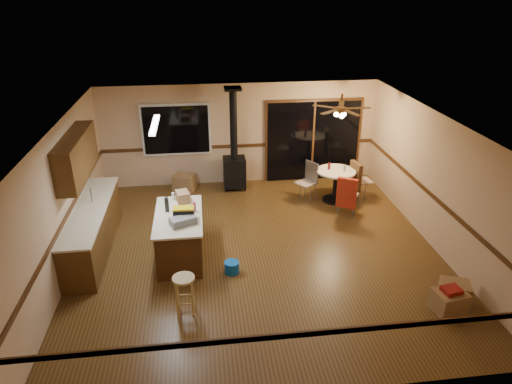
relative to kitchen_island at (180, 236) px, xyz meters
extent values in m
plane|color=#523616|center=(1.50, 0.00, -0.45)|extent=(7.00, 7.00, 0.00)
plane|color=silver|center=(1.50, 0.00, 2.15)|extent=(7.00, 7.00, 0.00)
plane|color=tan|center=(1.50, 3.50, 0.85)|extent=(7.00, 0.00, 7.00)
plane|color=tan|center=(1.50, -3.50, 0.85)|extent=(7.00, 0.00, 7.00)
plane|color=tan|center=(-2.00, 0.00, 0.85)|extent=(0.00, 7.00, 7.00)
plane|color=tan|center=(5.00, 0.00, 0.85)|extent=(0.00, 7.00, 7.00)
cube|color=black|center=(-0.10, 3.45, 1.05)|extent=(1.72, 0.10, 1.32)
cube|color=black|center=(3.40, 3.45, 0.60)|extent=(2.52, 0.10, 2.10)
cube|color=#4F3114|center=(-1.70, 0.50, -0.02)|extent=(0.60, 3.00, 0.86)
cube|color=beige|center=(-1.70, 0.50, 0.43)|extent=(0.64, 3.04, 0.04)
cube|color=#4F3114|center=(-1.83, 0.70, 1.45)|extent=(0.35, 2.00, 0.80)
cube|color=#452611|center=(0.00, 0.00, -0.02)|extent=(0.80, 1.60, 0.86)
cube|color=beige|center=(0.00, 0.00, 0.43)|extent=(0.88, 1.68, 0.04)
cube|color=black|center=(1.30, 3.05, 0.00)|extent=(0.55, 0.50, 0.75)
cylinder|color=black|center=(1.30, 3.05, 1.26)|extent=(0.18, 0.18, 1.77)
cylinder|color=brown|center=(3.64, 2.05, 1.80)|extent=(0.24, 0.24, 0.10)
cylinder|color=brown|center=(3.64, 2.05, 2.07)|extent=(0.05, 0.05, 0.16)
sphere|color=#FFD88C|center=(3.64, 2.05, 1.68)|extent=(0.16, 0.16, 0.16)
cube|color=white|center=(-0.30, 0.30, 2.11)|extent=(0.10, 1.20, 0.04)
cube|color=slate|center=(0.10, -0.36, 0.52)|extent=(0.51, 0.41, 0.14)
cube|color=black|center=(0.11, -0.17, 0.55)|extent=(0.39, 0.22, 0.21)
cube|color=gold|center=(0.11, -0.17, 0.67)|extent=(0.39, 0.22, 0.03)
cube|color=olive|center=(0.08, 0.57, 0.55)|extent=(0.30, 0.36, 0.21)
cylinder|color=black|center=(-0.21, 0.19, 0.59)|extent=(0.10, 0.10, 0.28)
cylinder|color=#D84C8C|center=(0.30, 0.10, 0.55)|extent=(0.08, 0.08, 0.20)
cylinder|color=white|center=(-0.11, 0.67, 0.53)|extent=(0.06, 0.06, 0.16)
cylinder|color=tan|center=(0.11, -1.64, -0.13)|extent=(0.47, 0.47, 0.65)
cylinder|color=blue|center=(0.93, -0.67, -0.34)|extent=(0.33, 0.33, 0.22)
cylinder|color=black|center=(3.64, 2.05, -0.43)|extent=(0.58, 0.58, 0.04)
cylinder|color=black|center=(3.64, 2.05, -0.06)|extent=(0.10, 0.10, 0.70)
cylinder|color=beige|center=(3.64, 2.05, 0.31)|extent=(0.93, 0.93, 0.04)
cylinder|color=#590C14|center=(3.49, 2.15, 0.41)|extent=(0.08, 0.08, 0.17)
cylinder|color=beige|center=(3.82, 2.00, 0.40)|extent=(0.08, 0.08, 0.14)
cube|color=gray|center=(2.94, 2.15, 0.00)|extent=(0.55, 0.55, 0.03)
cube|color=slate|center=(3.10, 2.25, 0.25)|extent=(0.24, 0.35, 0.50)
cube|color=gray|center=(3.74, 1.35, 0.00)|extent=(0.55, 0.55, 0.03)
cube|color=slate|center=(3.64, 1.18, 0.25)|extent=(0.36, 0.23, 0.50)
cube|color=#A12412|center=(3.63, 1.17, 0.15)|extent=(0.43, 0.31, 0.70)
cube|color=gray|center=(4.34, 2.10, 0.00)|extent=(0.47, 0.47, 0.03)
cube|color=slate|center=(4.15, 2.06, 0.25)|extent=(0.10, 0.40, 0.50)
cube|color=#472F1B|center=(4.13, 2.06, 0.15)|extent=(0.18, 0.45, 0.70)
cube|color=olive|center=(0.03, 3.10, -0.25)|extent=(0.64, 0.58, 0.42)
cube|color=olive|center=(4.31, -2.17, -0.27)|extent=(0.55, 0.48, 0.37)
cube|color=olive|center=(4.53, -1.96, -0.27)|extent=(0.55, 0.51, 0.37)
cube|color=maroon|center=(4.31, -2.17, -0.04)|extent=(0.31, 0.28, 0.07)
camera|label=1|loc=(0.49, -7.63, 4.41)|focal=32.00mm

